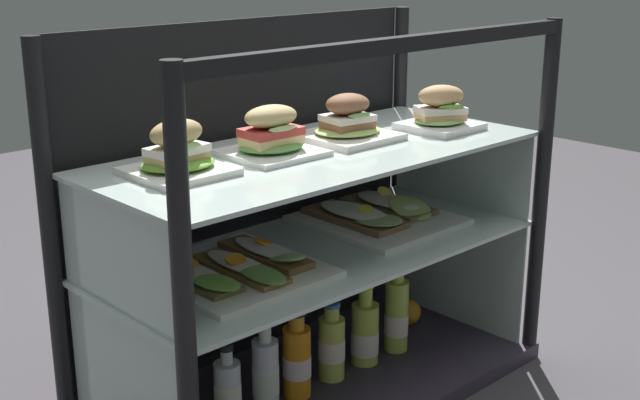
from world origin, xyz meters
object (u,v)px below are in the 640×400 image
juice_bottle_front_fourth (297,360)px  juice_bottle_front_second (332,346)px  plated_roll_sandwich_mid_right (178,156)px  juice_bottle_front_left_end (266,375)px  open_sandwich_tray_center (376,214)px  juice_bottle_tucked_behind (365,333)px  juice_bottle_front_middle (397,315)px  plated_roll_sandwich_left_of_center (348,124)px  open_sandwich_tray_right_of_center (237,268)px  juice_bottle_back_left (228,394)px  orange_fruit_beside_bottles (408,312)px  plated_roll_sandwich_right_of_center (440,113)px  plated_roll_sandwich_far_left (271,136)px

juice_bottle_front_fourth → juice_bottle_front_second: (0.12, 0.00, -0.01)m
plated_roll_sandwich_mid_right → juice_bottle_front_left_end: bearing=-19.9°
open_sandwich_tray_center → juice_bottle_front_fourth: open_sandwich_tray_center is taller
juice_bottle_front_left_end → juice_bottle_front_fourth: size_ratio=1.04×
juice_bottle_front_fourth → juice_bottle_tucked_behind: (0.24, 0.00, -0.01)m
juice_bottle_front_fourth → juice_bottle_front_second: size_ratio=1.10×
plated_roll_sandwich_mid_right → juice_bottle_front_middle: (0.62, -0.06, -0.53)m
juice_bottle_front_left_end → open_sandwich_tray_center: bearing=8.0°
juice_bottle_front_middle → open_sandwich_tray_center: bearing=111.0°
plated_roll_sandwich_mid_right → juice_bottle_front_left_end: (0.17, -0.06, -0.53)m
juice_bottle_front_left_end → plated_roll_sandwich_left_of_center: bearing=9.2°
open_sandwich_tray_center → juice_bottle_tucked_behind: open_sandwich_tray_center is taller
juice_bottle_front_second → open_sandwich_tray_right_of_center: bearing=178.5°
open_sandwich_tray_center → juice_bottle_back_left: 0.61m
plated_roll_sandwich_mid_right → juice_bottle_tucked_behind: size_ratio=0.86×
plated_roll_sandwich_left_of_center → open_sandwich_tray_right_of_center: (-0.37, -0.03, -0.26)m
plated_roll_sandwich_mid_right → juice_bottle_front_second: (0.39, -0.05, -0.54)m
juice_bottle_back_left → juice_bottle_tucked_behind: size_ratio=0.95×
juice_bottle_tucked_behind → juice_bottle_front_left_end: bearing=-178.6°
plated_roll_sandwich_mid_right → juice_bottle_tucked_behind: bearing=-5.9°
plated_roll_sandwich_mid_right → juice_bottle_front_middle: size_ratio=0.79×
plated_roll_sandwich_mid_right → juice_bottle_front_second: plated_roll_sandwich_mid_right is taller
juice_bottle_back_left → orange_fruit_beside_bottles: size_ratio=2.90×
juice_bottle_front_left_end → juice_bottle_front_middle: bearing=0.1°
open_sandwich_tray_center → juice_bottle_front_fourth: bearing=-170.4°
plated_roll_sandwich_mid_right → juice_bottle_front_fourth: (0.27, -0.06, -0.53)m
open_sandwich_tray_right_of_center → juice_bottle_front_middle: (0.51, -0.01, -0.27)m
plated_roll_sandwich_left_of_center → plated_roll_sandwich_right_of_center: bearing=-17.9°
plated_roll_sandwich_far_left → juice_bottle_front_second: bearing=-18.4°
juice_bottle_back_left → orange_fruit_beside_bottles: (0.71, 0.09, -0.05)m
plated_roll_sandwich_far_left → plated_roll_sandwich_left_of_center: 0.23m
plated_roll_sandwich_mid_right → orange_fruit_beside_bottles: size_ratio=2.62×
plated_roll_sandwich_left_of_center → juice_bottle_front_fourth: size_ratio=0.92×
juice_bottle_front_second → juice_bottle_tucked_behind: juice_bottle_tucked_behind is taller
plated_roll_sandwich_far_left → juice_bottle_front_left_end: bearing=-143.9°
plated_roll_sandwich_far_left → orange_fruit_beside_bottles: plated_roll_sandwich_far_left is taller
open_sandwich_tray_right_of_center → open_sandwich_tray_center: (0.49, 0.04, 0.00)m
juice_bottle_front_left_end → juice_bottle_tucked_behind: juice_bottle_front_left_end is taller
juice_bottle_tucked_behind → juice_bottle_front_middle: (0.11, -0.01, 0.02)m
plated_roll_sandwich_right_of_center → juice_bottle_front_second: plated_roll_sandwich_right_of_center is taller
orange_fruit_beside_bottles → open_sandwich_tray_right_of_center: bearing=-174.3°
plated_roll_sandwich_left_of_center → plated_roll_sandwich_right_of_center: plated_roll_sandwich_right_of_center is taller
orange_fruit_beside_bottles → plated_roll_sandwich_far_left: bearing=-177.2°
open_sandwich_tray_right_of_center → juice_bottle_front_left_end: 0.28m
orange_fruit_beside_bottles → open_sandwich_tray_center: bearing=-172.6°
plated_roll_sandwich_left_of_center → juice_bottle_front_middle: (0.14, -0.05, -0.53)m
plated_roll_sandwich_mid_right → plated_roll_sandwich_right_of_center: 0.74m
plated_roll_sandwich_right_of_center → orange_fruit_beside_bottles: size_ratio=2.37×
plated_roll_sandwich_right_of_center → juice_bottle_front_fourth: 0.71m
plated_roll_sandwich_right_of_center → juice_bottle_tucked_behind: (-0.22, 0.04, -0.55)m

